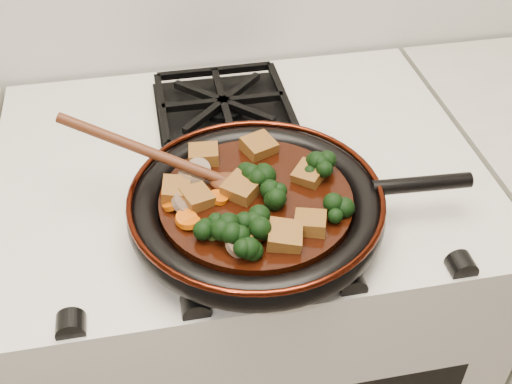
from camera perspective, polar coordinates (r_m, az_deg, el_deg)
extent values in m
cube|color=beige|center=(1.34, -1.31, -12.52)|extent=(0.76, 0.60, 0.90)
cylinder|color=black|center=(0.88, 0.00, -1.82)|extent=(0.32, 0.32, 0.01)
torus|color=black|center=(0.87, 0.00, -1.39)|extent=(0.35, 0.35, 0.04)
torus|color=#3F1209|center=(0.86, 0.00, -0.35)|extent=(0.35, 0.35, 0.01)
cylinder|color=black|center=(0.91, 14.51, 0.69)|extent=(0.14, 0.03, 0.02)
cylinder|color=black|center=(0.87, 0.00, -1.05)|extent=(0.26, 0.26, 0.02)
cube|color=brown|center=(0.92, -4.66, 3.28)|extent=(0.05, 0.04, 0.02)
cube|color=brown|center=(0.82, 4.84, -2.79)|extent=(0.05, 0.05, 0.03)
cube|color=brown|center=(0.80, -1.00, -3.76)|extent=(0.05, 0.05, 0.02)
cube|color=brown|center=(0.79, 2.57, -4.01)|extent=(0.05, 0.05, 0.03)
cube|color=brown|center=(0.93, 0.25, 4.03)|extent=(0.06, 0.06, 0.03)
cube|color=brown|center=(0.86, -1.26, 0.29)|extent=(0.06, 0.06, 0.03)
cube|color=brown|center=(0.86, -7.13, 0.11)|extent=(0.05, 0.05, 0.03)
cube|color=brown|center=(0.85, -5.29, -0.56)|extent=(0.05, 0.05, 0.02)
cube|color=brown|center=(0.89, 4.74, 1.56)|extent=(0.06, 0.06, 0.03)
cylinder|color=#C64E05|center=(0.85, -7.32, -1.01)|extent=(0.03, 0.03, 0.03)
cylinder|color=#C64E05|center=(0.83, -6.19, -2.44)|extent=(0.03, 0.03, 0.02)
cylinder|color=#C64E05|center=(0.85, -3.36, -0.49)|extent=(0.03, 0.03, 0.01)
cylinder|color=#C64E05|center=(0.82, -5.87, -2.74)|extent=(0.03, 0.03, 0.02)
cylinder|color=brown|center=(0.88, -5.82, 1.21)|extent=(0.05, 0.05, 0.03)
cylinder|color=brown|center=(0.90, -5.14, 1.99)|extent=(0.04, 0.03, 0.03)
cylinder|color=brown|center=(0.79, -1.45, -4.70)|extent=(0.05, 0.05, 0.03)
cylinder|color=brown|center=(0.84, -6.35, -1.11)|extent=(0.04, 0.04, 0.03)
ellipsoid|color=#4D2310|center=(0.88, -2.37, 0.84)|extent=(0.07, 0.06, 0.02)
cylinder|color=#4D2310|center=(0.89, -9.92, 3.69)|extent=(0.02, 0.02, 0.25)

